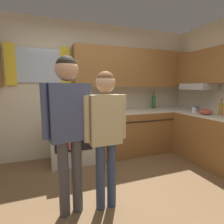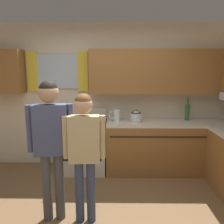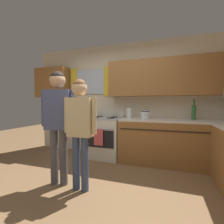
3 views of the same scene
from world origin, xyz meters
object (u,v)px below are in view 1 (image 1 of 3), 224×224
(water_pitcher, at_px, (101,106))
(mug_ceramic_white, at_px, (194,110))
(mug_cobalt_blue, at_px, (196,108))
(stovetop_kettle, at_px, (117,106))
(bottle_oil_amber, at_px, (221,109))
(mixing_bowl, at_px, (206,112))
(adult_left, at_px, (68,118))
(adult_in_plaid, at_px, (106,125))
(bottle_wine_green, at_px, (154,102))
(stove_oven, at_px, (72,137))

(water_pitcher, bearing_deg, mug_ceramic_white, -21.49)
(mug_cobalt_blue, xyz_separation_m, stovetop_kettle, (-1.54, 0.48, 0.05))
(bottle_oil_amber, height_order, water_pitcher, bottle_oil_amber)
(mug_cobalt_blue, xyz_separation_m, mixing_bowl, (-0.26, -0.46, 0.00))
(water_pitcher, xyz_separation_m, adult_left, (-0.76, -1.36, 0.05))
(water_pitcher, bearing_deg, bottle_oil_amber, -31.00)
(mug_cobalt_blue, height_order, stovetop_kettle, stovetop_kettle)
(adult_in_plaid, bearing_deg, water_pitcher, 75.07)
(adult_left, bearing_deg, mixing_bowl, 10.69)
(water_pitcher, relative_size, adult_in_plaid, 0.14)
(mug_ceramic_white, distance_m, water_pitcher, 1.76)
(mug_ceramic_white, bearing_deg, bottle_wine_green, 115.28)
(water_pitcher, bearing_deg, stove_oven, 177.86)
(bottle_wine_green, height_order, adult_left, adult_left)
(mixing_bowl, relative_size, adult_left, 0.13)
(stove_oven, xyz_separation_m, adult_left, (-0.20, -1.38, 0.59))
(water_pitcher, bearing_deg, adult_left, -119.28)
(stovetop_kettle, bearing_deg, water_pitcher, -175.75)
(bottle_wine_green, bearing_deg, adult_left, -143.27)
(bottle_oil_amber, relative_size, adult_left, 0.17)
(mug_ceramic_white, xyz_separation_m, mixing_bowl, (-0.02, -0.27, -0.00))
(stovetop_kettle, bearing_deg, stove_oven, -179.74)
(mug_cobalt_blue, relative_size, mug_ceramic_white, 0.91)
(mug_cobalt_blue, distance_m, mug_ceramic_white, 0.31)
(mug_cobalt_blue, bearing_deg, adult_in_plaid, -157.17)
(stove_oven, distance_m, mug_ceramic_white, 2.35)
(mug_cobalt_blue, bearing_deg, bottle_oil_amber, -99.13)
(bottle_oil_amber, distance_m, water_pitcher, 2.07)
(stove_oven, height_order, mixing_bowl, stove_oven)
(bottle_oil_amber, bearing_deg, water_pitcher, 149.00)
(bottle_wine_green, height_order, mug_ceramic_white, bottle_wine_green)
(mixing_bowl, height_order, adult_left, adult_left)
(stove_oven, relative_size, mug_cobalt_blue, 9.58)
(bottle_wine_green, relative_size, stovetop_kettle, 1.44)
(stovetop_kettle, bearing_deg, adult_in_plaid, -116.59)
(stove_oven, height_order, stovetop_kettle, stovetop_kettle)
(water_pitcher, relative_size, adult_left, 0.13)
(mug_ceramic_white, relative_size, adult_in_plaid, 0.08)
(stovetop_kettle, xyz_separation_m, adult_left, (-1.10, -1.39, 0.07))
(bottle_wine_green, relative_size, mug_ceramic_white, 3.14)
(mixing_bowl, bearing_deg, bottle_oil_amber, -43.74)
(adult_left, distance_m, adult_in_plaid, 0.40)
(water_pitcher, distance_m, adult_in_plaid, 1.45)
(mug_ceramic_white, height_order, stovetop_kettle, stovetop_kettle)
(stove_oven, bearing_deg, water_pitcher, -2.14)
(stove_oven, height_order, mug_cobalt_blue, stove_oven)
(bottle_wine_green, distance_m, water_pitcher, 1.27)
(adult_left, xyz_separation_m, adult_in_plaid, (0.39, -0.04, -0.09))
(stove_oven, xyz_separation_m, mixing_bowl, (2.18, -0.93, 0.48))
(bottle_oil_amber, relative_size, mixing_bowl, 1.28)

